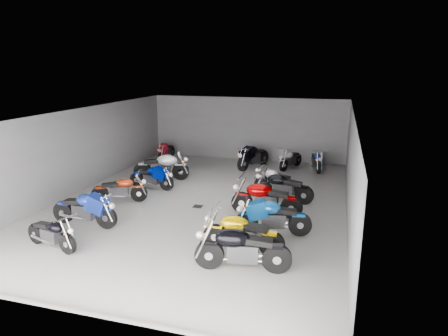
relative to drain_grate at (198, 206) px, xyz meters
The scene contains 21 objects.
ground 0.50m from the drain_grate, 90.00° to the left, with size 14.00×14.00×0.00m, color #9A9892.
wall_back 7.67m from the drain_grate, 90.00° to the left, with size 10.00×0.10×3.20m, color slate.
wall_left 5.27m from the drain_grate, behind, with size 0.10×14.00×3.20m, color slate.
wall_right 5.27m from the drain_grate, ahead, with size 0.10×14.00×3.20m, color slate.
ceiling 3.25m from the drain_grate, 90.00° to the left, with size 10.00×14.00×0.04m, color black.
drain_grate is the anchor object (origin of this frame).
motorcycle_left_a 4.95m from the drain_grate, 122.32° to the right, with size 1.82×0.58×0.81m.
motorcycle_left_b 3.77m from the drain_grate, 137.07° to the right, with size 2.22×0.44×0.98m.
motorcycle_left_d 2.89m from the drain_grate, behind, with size 1.90×0.88×0.88m.
motorcycle_left_e 2.90m from the drain_grate, 149.15° to the left, with size 1.95×0.42×0.86m.
motorcycle_left_f 3.85m from the drain_grate, 133.38° to the left, with size 2.37×0.73×1.06m.
motorcycle_right_a 4.67m from the drain_grate, 57.08° to the right, with size 2.34×0.59×1.03m.
motorcycle_right_b 3.77m from the drain_grate, 51.97° to the right, with size 2.22×0.45×0.97m.
motorcycle_right_c 3.34m from the drain_grate, 29.11° to the right, with size 2.20×0.60×0.97m.
motorcycle_right_d 2.48m from the drain_grate, ahead, with size 2.36×0.47×1.04m.
motorcycle_right_e 3.14m from the drain_grate, 27.34° to the left, with size 2.20×0.54×0.97m.
motorcycle_right_f 3.41m from the drain_grate, 47.04° to the left, with size 1.87×0.80×0.86m.
motorcycle_back_a 7.44m from the drain_grate, 122.57° to the left, with size 0.36×1.87×0.82m.
motorcycle_back_d 5.84m from the drain_grate, 82.98° to the left, with size 1.08×2.21×1.03m.
motorcycle_back_e 6.64m from the drain_grate, 68.38° to the left, with size 0.84×1.86×0.86m.
motorcycle_back_f 7.22m from the drain_grate, 59.62° to the left, with size 0.59×1.91×0.85m.
Camera 1 is at (4.55, -12.86, 4.82)m, focal length 32.00 mm.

